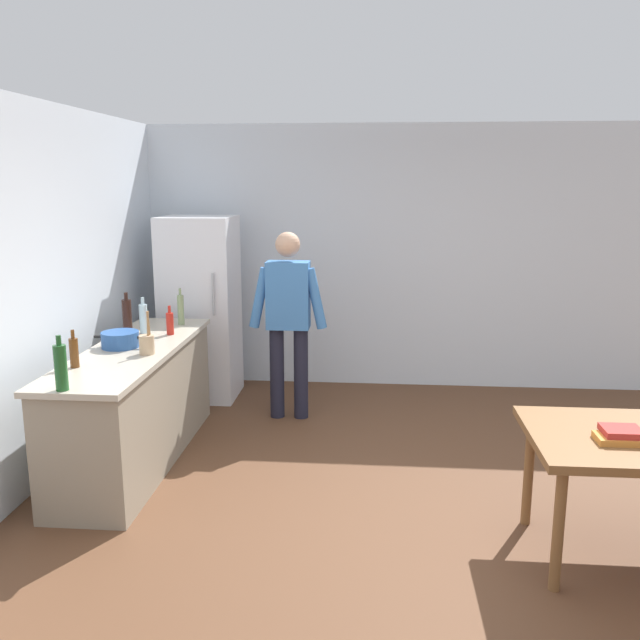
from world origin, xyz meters
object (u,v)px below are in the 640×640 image
Objects in this scene: book_stack at (621,435)px; bottle_wine_green at (61,367)px; bottle_vinegar_tall at (181,309)px; bottle_wine_dark at (127,316)px; bottle_water_clear at (143,318)px; person at (288,313)px; utensil_jar at (147,344)px; bottle_beer_brown at (74,352)px; refrigerator at (201,308)px; cooking_pot at (120,339)px; bottle_sauce_red at (170,323)px.

bottle_wine_green is at bearing 177.06° from book_stack.
bottle_wine_green is 1.06× the size of bottle_vinegar_tall.
book_stack is (3.21, -0.16, -0.26)m from bottle_wine_green.
bottle_wine_dark reaches higher than bottle_water_clear.
person is 2.35m from bottle_wine_green.
person is at bearing 133.32° from book_stack.
utensil_jar is 3.17m from book_stack.
utensil_jar is 0.76m from bottle_wine_dark.
bottle_vinegar_tall is at bearing 76.84° from bottle_beer_brown.
refrigerator is 6.00× the size of bottle_water_clear.
bottle_water_clear is at bearing 111.22° from utensil_jar.
cooking_pot is 1.58× the size of book_stack.
utensil_jar reaches higher than book_stack.
book_stack is at bearing -19.08° from utensil_jar.
refrigerator reaches higher than bottle_sauce_red.
bottle_beer_brown is (-0.15, 0.49, -0.04)m from bottle_wine_green.
refrigerator is 1.60m from cooking_pot.
person is 5.00× the size of bottle_wine_dark.
bottle_beer_brown is 1.03× the size of book_stack.
bottle_wine_green is 1.00× the size of bottle_wine_dark.
cooking_pot is 1.67× the size of bottle_sauce_red.
bottle_wine_dark reaches higher than bottle_sauce_red.
person is 5.31× the size of utensil_jar.
bottle_sauce_red is 0.92× the size of bottle_beer_brown.
person reaches higher than utensil_jar.
bottle_water_clear is (-1.13, -0.55, 0.05)m from person.
person is at bearing -30.23° from refrigerator.
bottle_vinegar_tall is (0.03, -0.75, 0.14)m from refrigerator.
bottle_wine_green is 1.53m from bottle_wine_dark.
cooking_pot is at bearing -138.12° from person.
bottle_water_clear is at bearing 91.22° from bottle_wine_green.
bottle_wine_dark is 1.13× the size of bottle_water_clear.
bottle_water_clear is (-0.23, 0.03, 0.03)m from bottle_sauce_red.
bottle_sauce_red is at bearing -146.96° from person.
bottle_vinegar_tall reaches higher than bottle_sauce_red.
utensil_jar is 1.23× the size of bottle_beer_brown.
bottle_wine_green is 1.31× the size of bottle_beer_brown.
refrigerator is 1.16m from bottle_wine_dark.
utensil_jar is at bearing -125.96° from person.
refrigerator is at bearing 86.75° from bottle_wine_green.
book_stack is at bearing -26.50° from bottle_wine_dark.
book_stack is (3.06, -2.80, -0.12)m from refrigerator.
bottle_water_clear is 3.67m from book_stack.
cooking_pot is 1.05m from bottle_wine_green.
bottle_vinegar_tall is 1.26× the size of book_stack.
bottle_water_clear is (0.11, 1.04, 0.02)m from bottle_beer_brown.
cooking_pot is 1.18× the size of bottle_wine_dark.
bottle_wine_green is (-0.15, -2.63, 0.15)m from refrigerator.
bottle_sauce_red is at bearing 70.88° from bottle_beer_brown.
cooking_pot is at bearing -97.10° from refrigerator.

